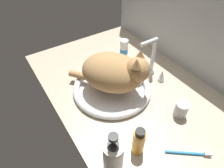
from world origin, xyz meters
TOP-DOWN VIEW (x-y plane):
  - countertop at (0.00, 0.00)cm, footprint 113.47×69.48cm
  - backsplash_wall at (0.00, 35.94)cm, footprint 113.47×2.40cm
  - sink_basin at (-5.05, -7.38)cm, footprint 37.22×37.22cm
  - faucet at (-5.05, 16.36)cm, footprint 18.88×11.41cm
  - cat at (-3.56, -6.24)cm, footprint 35.58×33.09cm
  - soap_pump_bottle at (26.03, -27.48)cm, footprint 6.58×6.58cm
  - metal_jar at (23.15, 8.29)cm, footprint 5.53×5.53cm
  - amber_bottle at (25.83, -16.81)cm, footprint 4.37×4.37cm
  - pill_bottle at (-25.40, 14.33)cm, footprint 4.67×4.67cm
  - toothbrush at (37.29, -2.21)cm, footprint 10.85×13.45cm

SIDE VIEW (x-z plane):
  - countertop at x=0.00cm, z-range 0.00..3.00cm
  - toothbrush at x=37.29cm, z-range 2.78..4.48cm
  - sink_basin at x=-5.05cm, z-range 2.84..5.95cm
  - metal_jar at x=23.15cm, z-range 3.02..9.92cm
  - pill_bottle at x=-25.40cm, z-range 2.64..12.86cm
  - amber_bottle at x=25.83cm, z-range 2.64..15.02cm
  - soap_pump_bottle at x=26.03cm, z-range 0.73..19.93cm
  - faucet at x=-5.05cm, z-range 0.73..21.52cm
  - cat at x=-3.56cm, z-range 4.62..24.69cm
  - backsplash_wall at x=0.00cm, z-range 0.00..42.40cm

